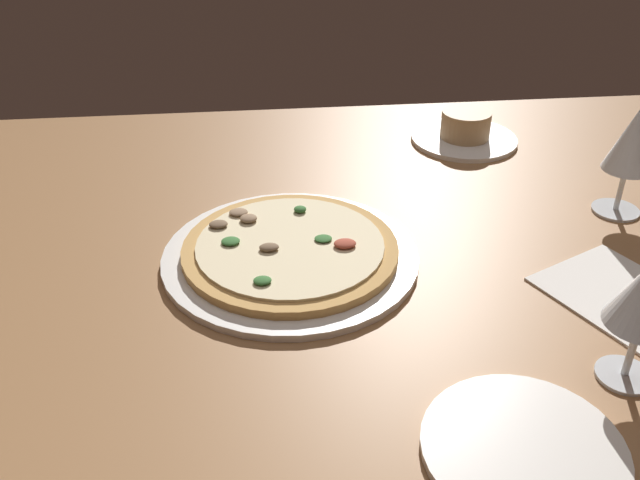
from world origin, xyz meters
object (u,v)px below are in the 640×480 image
Objects in this scene: paper_menu at (621,295)px; side_plate at (523,449)px; ramekin_on_saucer at (465,131)px; pizza_main at (290,252)px; wine_glass_near at (633,142)px.

side_plate is at bearing -158.54° from paper_menu.
ramekin_on_saucer is 0.98× the size of side_plate.
pizza_main is 49.02cm from ramekin_on_saucer.
ramekin_on_saucer is at bearing 46.35° from pizza_main.
wine_glass_near is at bearing 55.20° from side_plate.
pizza_main is at bearing -133.65° from ramekin_on_saucer.
paper_menu is at bearing -17.23° from pizza_main.
wine_glass_near reaches higher than paper_menu.
side_plate is at bearing -60.91° from pizza_main.
side_plate is 30.44cm from paper_menu.
paper_menu is at bearing 47.45° from side_plate.
paper_menu is at bearing -114.19° from wine_glass_near.
pizza_main is 1.92× the size of paper_menu.
wine_glass_near reaches higher than pizza_main.
pizza_main is at bearing -170.78° from wine_glass_near.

